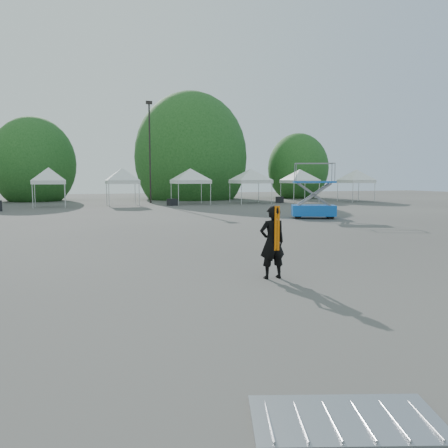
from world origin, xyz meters
name	(u,v)px	position (x,y,z in m)	size (l,w,h in m)	color
ground	(244,268)	(0.00, 0.00, 0.00)	(120.00, 120.00, 0.00)	#474442
light_pole_east	(150,146)	(3.00, 32.00, 5.52)	(0.60, 0.25, 9.80)	black
tree_mid_w	(34,164)	(-8.00, 40.00, 3.93)	(4.16, 4.16, 6.33)	#382314
tree_mid_e	(191,157)	(9.00, 39.00, 4.84)	(5.12, 5.12, 7.79)	#382314
tree_far_e	(298,168)	(22.00, 37.00, 3.63)	(3.84, 3.84, 5.84)	#382314
tent_d	(49,171)	(-6.07, 28.64, 3.06)	(3.74, 3.74, 3.88)	silver
tent_e	(122,171)	(-0.06, 28.67, 3.06)	(3.90, 3.90, 3.88)	silver
tent_f	(190,171)	(6.17, 28.72, 3.06)	(4.53, 4.53, 3.88)	silver
tent_g	(251,172)	(12.13, 28.48, 3.06)	(4.70, 4.70, 3.88)	silver
tent_h	(300,172)	(17.67, 28.75, 3.06)	(4.31, 4.31, 3.88)	silver
tent_extra_8	(356,172)	(23.60, 27.53, 3.06)	(4.02, 4.02, 3.88)	silver
man	(272,242)	(0.17, -1.36, 0.89)	(0.65, 0.43, 1.77)	black
scissor_lift	(314,191)	(9.46, 12.26, 1.68)	(2.87, 2.22, 3.32)	#0E48B8
barrier_left	(346,419)	(-1.85, -7.30, 0.03)	(2.08, 1.48, 0.06)	#999CA1
crate_mid	(172,202)	(4.09, 27.22, 0.30)	(0.78, 0.61, 0.61)	black
crate_east	(280,200)	(15.04, 27.99, 0.31)	(0.79, 0.61, 0.61)	black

